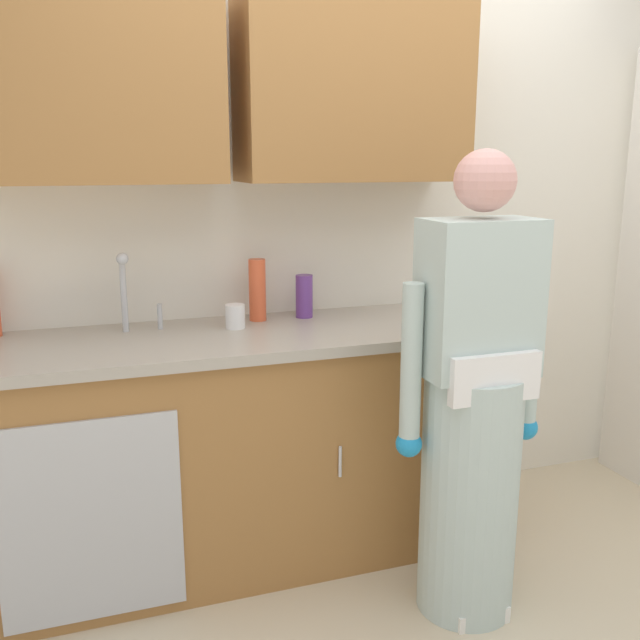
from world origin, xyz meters
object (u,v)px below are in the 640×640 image
(bottle_dish_liquid, at_px, (304,296))
(bottle_soap, at_px, (257,290))
(sink, at_px, (140,343))
(person_at_sink, at_px, (472,426))
(cup_by_sink, at_px, (235,316))

(bottle_dish_liquid, relative_size, bottle_soap, 0.71)
(sink, bearing_deg, bottle_soap, 19.18)
(person_at_sink, distance_m, bottle_dish_liquid, 0.91)
(sink, distance_m, bottle_dish_liquid, 0.71)
(sink, height_order, bottle_dish_liquid, sink)
(bottle_soap, bearing_deg, sink, -160.82)
(bottle_dish_liquid, height_order, bottle_soap, bottle_soap)
(person_at_sink, height_order, cup_by_sink, person_at_sink)
(sink, distance_m, person_at_sink, 1.23)
(bottle_soap, bearing_deg, bottle_dish_liquid, -1.81)
(sink, relative_size, bottle_dish_liquid, 2.80)
(person_at_sink, bearing_deg, bottle_soap, 126.14)
(person_at_sink, xyz_separation_m, bottle_soap, (-0.56, 0.77, 0.37))
(sink, relative_size, bottle_soap, 1.98)
(person_at_sink, height_order, bottle_dish_liquid, person_at_sink)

